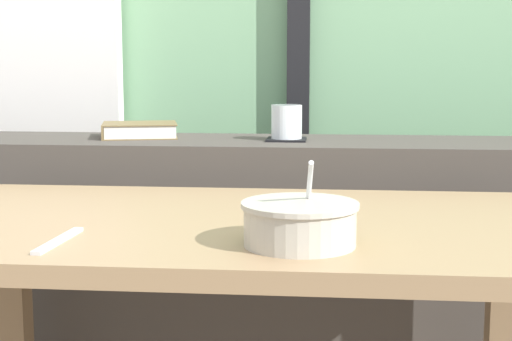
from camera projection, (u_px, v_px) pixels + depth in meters
name	position (u px, v px, depth m)	size (l,w,h in m)	color
dark_console_ledge	(262.00, 291.00, 2.04)	(2.80, 0.33, 0.80)	#423D38
breakfast_table	(235.00, 278.00, 1.42)	(1.20, 0.68, 0.72)	#826849
coaster_square	(286.00, 139.00, 1.97)	(0.10, 0.10, 0.01)	black
juice_glass	(287.00, 123.00, 1.96)	(0.08, 0.08, 0.09)	white
closed_book	(139.00, 130.00, 2.04)	(0.22, 0.20, 0.04)	brown
soup_bowl	(300.00, 224.00, 1.21)	(0.18, 0.19, 0.14)	#BCB7A8
fork_utensil	(59.00, 241.00, 1.23)	(0.02, 0.17, 0.01)	silver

